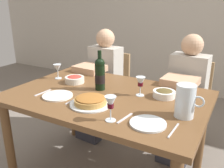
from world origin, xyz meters
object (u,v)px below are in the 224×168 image
(dinner_plate_left_setting, at_px, (148,123))
(diner_right, at_px, (184,94))
(wine_glass_right_diner, at_px, (110,104))
(wine_glass_centre, at_px, (140,82))
(dinner_plate_right_setting, at_px, (58,96))
(chair_left, at_px, (111,85))
(salad_bowl, at_px, (75,79))
(wine_glass_left_diner, at_px, (58,68))
(olive_bowl, at_px, (164,93))
(wine_bottle, at_px, (100,74))
(dining_table, at_px, (106,105))
(chair_right, at_px, (189,98))
(water_pitcher, at_px, (185,103))
(diner_left, at_px, (100,81))
(baked_tart, at_px, (90,101))

(dinner_plate_left_setting, xyz_separation_m, diner_right, (-0.01, 0.96, -0.15))
(wine_glass_right_diner, distance_m, wine_glass_centre, 0.46)
(dinner_plate_right_setting, distance_m, chair_left, 1.13)
(salad_bowl, relative_size, wine_glass_centre, 1.14)
(dinner_plate_right_setting, xyz_separation_m, diner_right, (0.74, 0.89, -0.15))
(wine_glass_left_diner, distance_m, dinner_plate_right_setting, 0.46)
(wine_glass_left_diner, height_order, dinner_plate_left_setting, wine_glass_left_diner)
(olive_bowl, height_order, dinner_plate_left_setting, olive_bowl)
(salad_bowl, bearing_deg, wine_bottle, -7.96)
(wine_bottle, xyz_separation_m, diner_right, (0.54, 0.60, -0.27))
(dining_table, height_order, dinner_plate_right_setting, dinner_plate_right_setting)
(wine_glass_centre, bearing_deg, diner_right, 69.74)
(dining_table, distance_m, wine_glass_left_diner, 0.63)
(chair_left, bearing_deg, chair_right, -173.49)
(dining_table, bearing_deg, wine_glass_right_diner, -56.00)
(olive_bowl, xyz_separation_m, chair_left, (-0.85, 0.71, -0.29))
(water_pitcher, height_order, salad_bowl, water_pitcher)
(chair_left, height_order, diner_left, diner_left)
(olive_bowl, distance_m, wine_glass_right_diner, 0.55)
(olive_bowl, bearing_deg, salad_bowl, -176.24)
(olive_bowl, xyz_separation_m, wine_glass_centre, (-0.17, -0.06, 0.07))
(water_pitcher, distance_m, wine_glass_centre, 0.42)
(chair_right, bearing_deg, wine_glass_left_diner, 39.35)
(salad_bowl, height_order, diner_right, diner_right)
(water_pitcher, relative_size, diner_right, 0.18)
(baked_tart, relative_size, wine_glass_left_diner, 2.14)
(wine_glass_left_diner, bearing_deg, wine_glass_centre, -1.72)
(wine_glass_right_diner, relative_size, chair_right, 0.18)
(chair_left, relative_size, chair_right, 1.00)
(olive_bowl, bearing_deg, diner_left, 151.27)
(baked_tart, distance_m, olive_bowl, 0.55)
(wine_glass_right_diner, relative_size, wine_glass_centre, 1.06)
(olive_bowl, bearing_deg, dinner_plate_left_setting, -83.58)
(wine_glass_right_diner, relative_size, chair_left, 0.18)
(wine_glass_centre, distance_m, dinner_plate_left_setting, 0.47)
(diner_left, bearing_deg, dinner_plate_left_setting, 138.80)
(wine_bottle, xyz_separation_m, baked_tart, (0.10, -0.29, -0.10))
(baked_tart, height_order, dinner_plate_right_setting, baked_tart)
(dining_table, distance_m, olive_bowl, 0.45)
(wine_bottle, xyz_separation_m, salad_bowl, (-0.29, 0.04, -0.10))
(wine_glass_left_diner, relative_size, diner_left, 0.12)
(diner_left, bearing_deg, wine_glass_right_diner, 129.45)
(water_pitcher, height_order, diner_right, diner_right)
(salad_bowl, distance_m, chair_left, 0.82)
(dining_table, height_order, chair_right, chair_right)
(chair_left, xyz_separation_m, diner_right, (0.89, -0.20, 0.12))
(wine_bottle, distance_m, wine_glass_centre, 0.34)
(dining_table, bearing_deg, chair_right, 63.37)
(wine_glass_centre, distance_m, diner_right, 0.65)
(dinner_plate_right_setting, bearing_deg, diner_left, 100.86)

